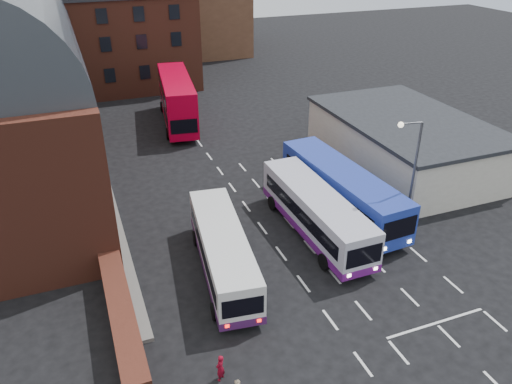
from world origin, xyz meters
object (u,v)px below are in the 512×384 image
object	(u,v)px
street_lamp	(411,169)
pedestrian_red	(220,368)
bus_white_inbound	(316,210)
bus_white_outbound	(223,249)
bus_red_double	(177,100)
bus_blue	(342,187)

from	to	relation	value
street_lamp	pedestrian_red	xyz separation A→B (m)	(-14.84, -7.19, -4.13)
bus_white_inbound	pedestrian_red	distance (m)	13.34
bus_white_outbound	pedestrian_red	world-z (taller)	bus_white_outbound
bus_white_outbound	bus_red_double	bearing A→B (deg)	89.69
bus_white_outbound	bus_blue	distance (m)	10.66
street_lamp	bus_white_inbound	bearing A→B (deg)	158.49
bus_white_inbound	bus_blue	size ratio (longest dim) A/B	0.91
bus_blue	bus_red_double	distance (m)	22.74
street_lamp	bus_white_outbound	bearing A→B (deg)	178.77
bus_white_inbound	pedestrian_red	world-z (taller)	bus_white_inbound
bus_white_inbound	pedestrian_red	bearing A→B (deg)	43.45
street_lamp	bus_red_double	bearing A→B (deg)	109.14
bus_white_outbound	bus_white_inbound	xyz separation A→B (m)	(6.96, 1.84, 0.13)
bus_blue	bus_red_double	xyz separation A→B (m)	(-6.62, 21.75, 0.62)
street_lamp	pedestrian_red	size ratio (longest dim) A/B	5.67
pedestrian_red	street_lamp	bearing A→B (deg)	165.87
bus_white_outbound	bus_white_inbound	size ratio (longest dim) A/B	0.94
bus_white_outbound	pedestrian_red	size ratio (longest dim) A/B	7.61
bus_white_inbound	bus_blue	distance (m)	3.58
bus_white_outbound	bus_red_double	xyz separation A→B (m)	(3.34, 25.52, 0.91)
pedestrian_red	bus_white_outbound	bearing A→B (deg)	-148.86
bus_white_inbound	bus_white_outbound	bearing A→B (deg)	13.91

